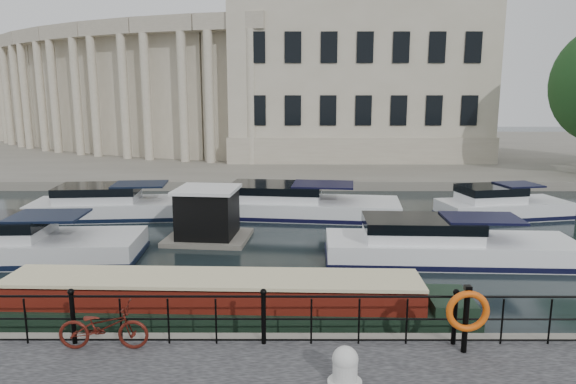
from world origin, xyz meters
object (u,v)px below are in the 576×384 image
object	(u,v)px
life_ring_post	(467,312)
narrowboat	(214,307)
mooring_bollard	(345,366)
harbour_hut	(208,217)
bicycle	(103,327)

from	to	relation	value
life_ring_post	narrowboat	bearing A→B (deg)	153.80
mooring_bollard	life_ring_post	distance (m)	2.84
mooring_bollard	harbour_hut	world-z (taller)	harbour_hut
harbour_hut	mooring_bollard	bearing A→B (deg)	-63.40
bicycle	mooring_bollard	world-z (taller)	bicycle
life_ring_post	narrowboat	world-z (taller)	life_ring_post
mooring_bollard	narrowboat	xyz separation A→B (m)	(-2.95, 3.81, -0.52)
bicycle	narrowboat	size ratio (longest dim) A/B	0.14
bicycle	life_ring_post	size ratio (longest dim) A/B	1.29
bicycle	mooring_bollard	xyz separation A→B (m)	(4.84, -1.29, -0.15)
mooring_bollard	narrowboat	distance (m)	4.85
life_ring_post	harbour_hut	xyz separation A→B (m)	(-6.81, 10.16, -0.49)
life_ring_post	harbour_hut	size ratio (longest dim) A/B	0.41
mooring_bollard	life_ring_post	bearing A→B (deg)	23.30
mooring_bollard	bicycle	bearing A→B (deg)	165.04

